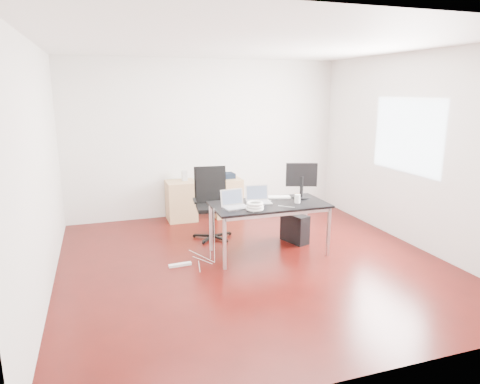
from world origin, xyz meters
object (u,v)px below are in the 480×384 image
object	(u,v)px
office_chair	(212,199)
pc_tower	(295,228)
filing_cabinet_left	(181,201)
desk	(269,207)
filing_cabinet_right	(227,197)

from	to	relation	value
office_chair	pc_tower	distance (m)	1.35
office_chair	filing_cabinet_left	distance (m)	1.11
filing_cabinet_left	pc_tower	distance (m)	2.20
desk	office_chair	xyz separation A→B (m)	(-0.58, 0.94, -0.07)
pc_tower	office_chair	bearing A→B (deg)	132.66
filing_cabinet_left	filing_cabinet_right	bearing A→B (deg)	0.00
desk	pc_tower	world-z (taller)	desk
desk	filing_cabinet_left	size ratio (longest dim) A/B	2.29
filing_cabinet_left	filing_cabinet_right	world-z (taller)	same
desk	filing_cabinet_right	bearing A→B (deg)	90.75
pc_tower	filing_cabinet_right	bearing A→B (deg)	90.79
filing_cabinet_left	pc_tower	xyz separation A→B (m)	(1.42, -1.67, -0.13)
desk	office_chair	bearing A→B (deg)	121.75
desk	pc_tower	size ratio (longest dim) A/B	3.56
desk	office_chair	size ratio (longest dim) A/B	1.48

